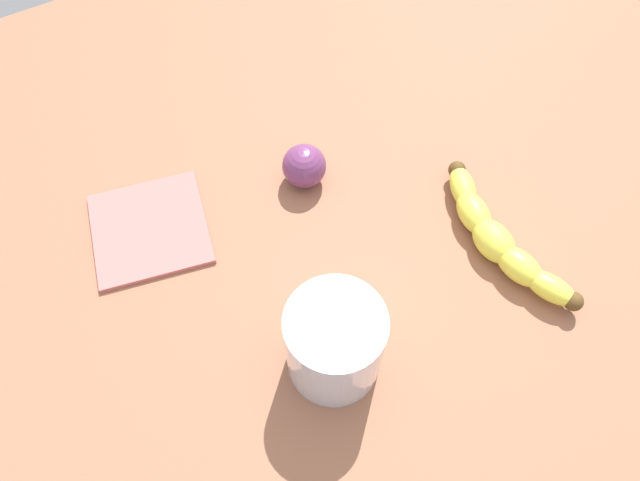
# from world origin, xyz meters

# --- Properties ---
(wooden_tabletop) EXTENTS (1.20, 1.20, 0.03)m
(wooden_tabletop) POSITION_xyz_m (0.00, 0.00, 0.01)
(wooden_tabletop) COLOR #945B41
(wooden_tabletop) RESTS_ON ground
(banana) EXTENTS (0.21, 0.06, 0.04)m
(banana) POSITION_xyz_m (0.04, 0.08, 0.05)
(banana) COLOR yellow
(banana) RESTS_ON wooden_tabletop
(smoothie_glass) EXTENTS (0.09, 0.09, 0.10)m
(smoothie_glass) POSITION_xyz_m (0.06, -0.13, 0.08)
(smoothie_glass) COLOR silver
(smoothie_glass) RESTS_ON wooden_tabletop
(plum_fruit) EXTENTS (0.05, 0.05, 0.05)m
(plum_fruit) POSITION_xyz_m (-0.14, -0.05, 0.06)
(plum_fruit) COLOR #6B3360
(plum_fruit) RESTS_ON wooden_tabletop
(folded_napkin) EXTENTS (0.15, 0.15, 0.01)m
(folded_napkin) POSITION_xyz_m (-0.17, -0.24, 0.03)
(folded_napkin) COLOR #BC6660
(folded_napkin) RESTS_ON wooden_tabletop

